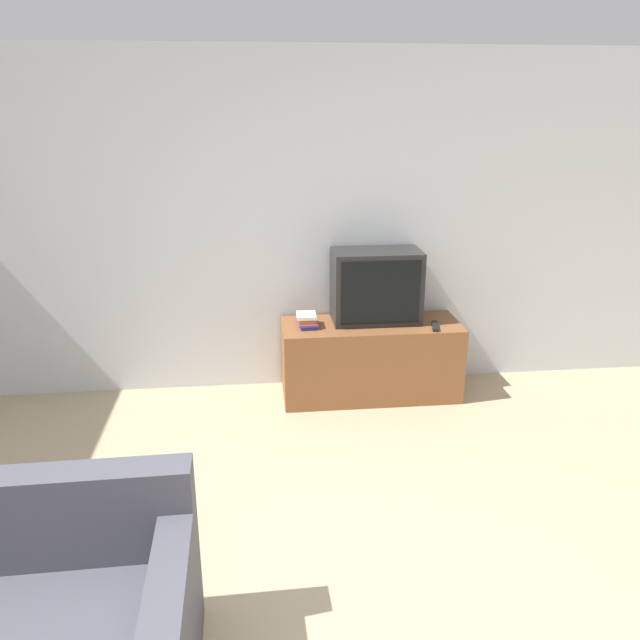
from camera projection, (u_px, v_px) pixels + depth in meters
wall_back at (261, 227)px, 4.77m from camera, size 9.00×0.06×2.60m
tv_stand at (370, 359)px, 4.89m from camera, size 1.37×0.52×0.59m
television at (376, 286)px, 4.77m from camera, size 0.67×0.38×0.56m
book_stack at (307, 320)px, 4.72m from camera, size 0.16×0.23×0.10m
remote_on_stand at (435, 326)px, 4.70m from camera, size 0.09×0.20×0.02m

